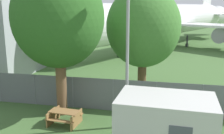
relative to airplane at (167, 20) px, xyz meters
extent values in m
cylinder|color=slate|center=(-7.97, -27.38, -3.10)|extent=(0.07, 0.07, 1.98)
cylinder|color=slate|center=(-5.43, -27.38, -3.10)|extent=(0.07, 0.07, 1.98)
cylinder|color=slate|center=(-2.88, -27.38, -3.10)|extent=(0.07, 0.07, 1.98)
cylinder|color=slate|center=(-0.34, -27.38, -3.10)|extent=(0.07, 0.07, 1.98)
cylinder|color=slate|center=(2.21, -27.38, -3.10)|extent=(0.07, 0.07, 1.98)
cube|color=slate|center=(-5.43, -27.38, -3.10)|extent=(56.00, 0.01, 1.98)
cylinder|color=white|center=(-0.21, -0.41, 0.06)|extent=(20.64, 34.27, 4.73)
cone|color=white|center=(-9.50, -18.57, 0.06)|extent=(6.36, 6.36, 4.73)
cone|color=white|center=(9.35, 18.28, 0.06)|extent=(6.48, 7.20, 4.25)
cylinder|color=#939399|center=(7.97, -2.09, -1.87)|extent=(3.83, 4.76, 2.13)
cube|color=white|center=(-8.72, 5.97, -0.65)|extent=(16.99, 10.09, 0.30)
cylinder|color=#939399|center=(-6.36, 5.24, -1.87)|extent=(3.83, 4.76, 2.13)
cube|color=white|center=(7.36, 14.39, 0.53)|extent=(10.98, 8.10, 0.20)
cylinder|color=#2D2D33|center=(-5.55, -10.85, -3.20)|extent=(0.24, 0.24, 1.78)
cylinder|color=#2D2D33|center=(-5.55, -10.85, -3.81)|extent=(0.52, 0.64, 0.56)
cylinder|color=#2D2D33|center=(3.14, -0.10, -3.20)|extent=(0.24, 0.24, 1.78)
cylinder|color=#2D2D33|center=(3.14, -0.10, -3.81)|extent=(0.52, 0.64, 0.56)
cylinder|color=#2D2D33|center=(-1.91, 2.49, -3.20)|extent=(0.24, 0.24, 1.78)
cylinder|color=#2D2D33|center=(-1.91, 2.49, -3.81)|extent=(0.52, 0.64, 0.56)
cube|color=silver|center=(0.24, -31.61, -2.81)|extent=(4.07, 2.68, 2.57)
cube|color=olive|center=(-5.02, -29.76, -3.35)|extent=(1.65, 0.90, 0.04)
cube|color=olive|center=(-4.97, -29.20, -3.65)|extent=(1.60, 0.42, 0.04)
cube|color=olive|center=(-5.07, -30.32, -3.65)|extent=(1.60, 0.42, 0.04)
cube|color=olive|center=(-4.33, -29.82, -3.72)|extent=(0.19, 1.40, 0.74)
cube|color=olive|center=(-5.71, -29.70, -3.72)|extent=(0.19, 1.40, 0.74)
cylinder|color=brown|center=(-5.69, -28.44, -2.37)|extent=(0.60, 0.60, 3.44)
ellipsoid|color=#2D6023|center=(-5.69, -28.44, 1.48)|extent=(5.02, 5.02, 5.52)
cylinder|color=brown|center=(-1.46, -24.29, -2.72)|extent=(0.59, 0.59, 2.74)
ellipsoid|color=#427A33|center=(-1.46, -24.29, 0.75)|extent=(4.95, 4.95, 5.44)
cylinder|color=#99999E|center=(-1.74, -29.37, -0.37)|extent=(0.16, 0.16, 7.43)
camera|label=1|loc=(0.16, -41.94, 2.09)|focal=42.00mm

